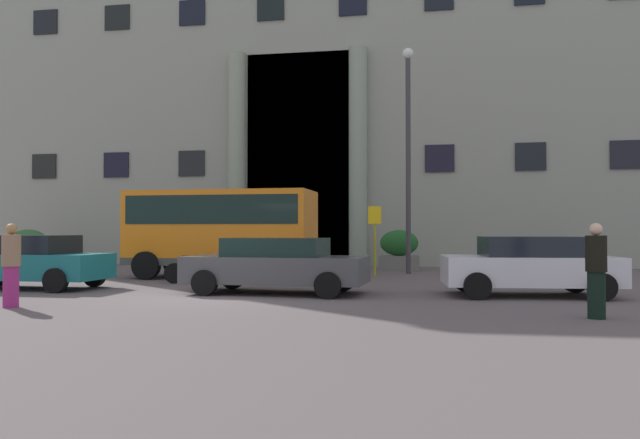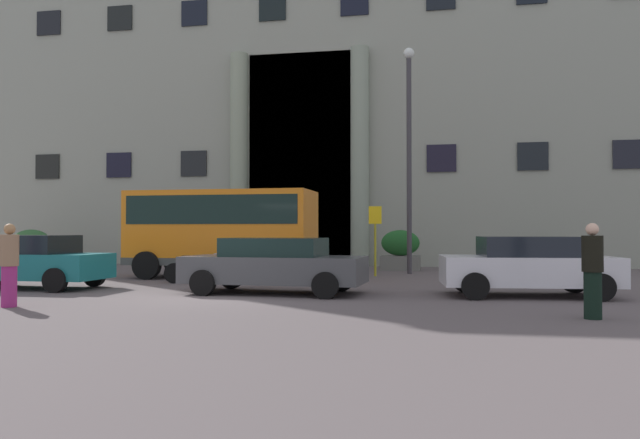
{
  "view_description": "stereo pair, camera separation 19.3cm",
  "coord_description": "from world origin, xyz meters",
  "px_view_note": "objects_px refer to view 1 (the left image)",
  "views": [
    {
      "loc": [
        5.07,
        -13.83,
        1.54
      ],
      "look_at": [
        1.74,
        5.28,
        1.91
      ],
      "focal_mm": 34.43,
      "sensor_mm": 36.0,
      "label": 1
    },
    {
      "loc": [
        5.26,
        -13.8,
        1.54
      ],
      "look_at": [
        1.74,
        5.28,
        1.91
      ],
      "focal_mm": 34.43,
      "sensor_mm": 36.0,
      "label": 2
    }
  ],
  "objects_px": {
    "hedge_planter_far_west": "(28,249)",
    "pedestrian_man_red_shirt": "(596,270)",
    "hedge_planter_entrance_left": "(399,251)",
    "parked_compact_extra": "(276,265)",
    "orange_minibus": "(222,226)",
    "scooter_by_planter": "(196,268)",
    "parked_estate_mid": "(529,265)",
    "hedge_planter_entrance_right": "(547,255)",
    "parked_hatchback_near": "(28,261)",
    "lamppost_plaza_centre": "(408,143)",
    "bus_stop_sign": "(375,233)",
    "pedestrian_child_trailing": "(11,265)"
  },
  "relations": [
    {
      "from": "bus_stop_sign",
      "to": "pedestrian_man_red_shirt",
      "type": "bearing_deg",
      "value": -63.65
    },
    {
      "from": "parked_compact_extra",
      "to": "pedestrian_man_red_shirt",
      "type": "relative_size",
      "value": 2.68
    },
    {
      "from": "hedge_planter_far_west",
      "to": "parked_compact_extra",
      "type": "xyz_separation_m",
      "value": [
        13.33,
        -9.2,
        -0.06
      ]
    },
    {
      "from": "parked_compact_extra",
      "to": "parked_hatchback_near",
      "type": "height_order",
      "value": "parked_hatchback_near"
    },
    {
      "from": "parked_compact_extra",
      "to": "lamppost_plaza_centre",
      "type": "distance_m",
      "value": 9.17
    },
    {
      "from": "hedge_planter_far_west",
      "to": "lamppost_plaza_centre",
      "type": "relative_size",
      "value": 0.22
    },
    {
      "from": "bus_stop_sign",
      "to": "scooter_by_planter",
      "type": "height_order",
      "value": "bus_stop_sign"
    },
    {
      "from": "hedge_planter_entrance_left",
      "to": "pedestrian_child_trailing",
      "type": "bearing_deg",
      "value": -118.81
    },
    {
      "from": "pedestrian_child_trailing",
      "to": "hedge_planter_entrance_left",
      "type": "bearing_deg",
      "value": -56.63
    },
    {
      "from": "hedge_planter_entrance_left",
      "to": "hedge_planter_entrance_right",
      "type": "distance_m",
      "value": 5.65
    },
    {
      "from": "hedge_planter_entrance_right",
      "to": "pedestrian_man_red_shirt",
      "type": "height_order",
      "value": "pedestrian_man_red_shirt"
    },
    {
      "from": "bus_stop_sign",
      "to": "hedge_planter_entrance_right",
      "type": "height_order",
      "value": "bus_stop_sign"
    },
    {
      "from": "orange_minibus",
      "to": "scooter_by_planter",
      "type": "height_order",
      "value": "orange_minibus"
    },
    {
      "from": "bus_stop_sign",
      "to": "hedge_planter_far_west",
      "type": "xyz_separation_m",
      "value": [
        -15.25,
        3.0,
        -0.71
      ]
    },
    {
      "from": "parked_compact_extra",
      "to": "lamppost_plaza_centre",
      "type": "xyz_separation_m",
      "value": [
        3.01,
        7.66,
        4.02
      ]
    },
    {
      "from": "hedge_planter_entrance_left",
      "to": "scooter_by_planter",
      "type": "xyz_separation_m",
      "value": [
        -5.62,
        -7.13,
        -0.31
      ]
    },
    {
      "from": "parked_hatchback_near",
      "to": "scooter_by_planter",
      "type": "bearing_deg",
      "value": 31.69
    },
    {
      "from": "hedge_planter_entrance_left",
      "to": "parked_compact_extra",
      "type": "xyz_separation_m",
      "value": [
        -2.59,
        -9.51,
        -0.05
      ]
    },
    {
      "from": "parked_compact_extra",
      "to": "pedestrian_child_trailing",
      "type": "distance_m",
      "value": 5.86
    },
    {
      "from": "bus_stop_sign",
      "to": "parked_estate_mid",
      "type": "distance_m",
      "value": 7.14
    },
    {
      "from": "parked_estate_mid",
      "to": "pedestrian_man_red_shirt",
      "type": "distance_m",
      "value": 3.75
    },
    {
      "from": "parked_estate_mid",
      "to": "hedge_planter_far_west",
      "type": "bearing_deg",
      "value": 151.1
    },
    {
      "from": "hedge_planter_entrance_left",
      "to": "parked_estate_mid",
      "type": "distance_m",
      "value": 9.71
    },
    {
      "from": "orange_minibus",
      "to": "lamppost_plaza_centre",
      "type": "bearing_deg",
      "value": 27.96
    },
    {
      "from": "hedge_planter_entrance_right",
      "to": "parked_compact_extra",
      "type": "height_order",
      "value": "parked_compact_extra"
    },
    {
      "from": "hedge_planter_far_west",
      "to": "parked_compact_extra",
      "type": "relative_size",
      "value": 0.4
    },
    {
      "from": "bus_stop_sign",
      "to": "hedge_planter_entrance_right",
      "type": "distance_m",
      "value": 7.41
    },
    {
      "from": "bus_stop_sign",
      "to": "pedestrian_man_red_shirt",
      "type": "distance_m",
      "value": 10.59
    },
    {
      "from": "orange_minibus",
      "to": "pedestrian_man_red_shirt",
      "type": "distance_m",
      "value": 12.43
    },
    {
      "from": "parked_compact_extra",
      "to": "pedestrian_child_trailing",
      "type": "bearing_deg",
      "value": -138.84
    },
    {
      "from": "orange_minibus",
      "to": "lamppost_plaza_centre",
      "type": "relative_size",
      "value": 0.74
    },
    {
      "from": "parked_compact_extra",
      "to": "scooter_by_planter",
      "type": "xyz_separation_m",
      "value": [
        -3.03,
        2.38,
        -0.26
      ]
    },
    {
      "from": "pedestrian_man_red_shirt",
      "to": "parked_estate_mid",
      "type": "bearing_deg",
      "value": 67.99
    },
    {
      "from": "orange_minibus",
      "to": "scooter_by_planter",
      "type": "distance_m",
      "value": 2.53
    },
    {
      "from": "orange_minibus",
      "to": "bus_stop_sign",
      "type": "height_order",
      "value": "orange_minibus"
    },
    {
      "from": "scooter_by_planter",
      "to": "parked_hatchback_near",
      "type": "bearing_deg",
      "value": -156.29
    },
    {
      "from": "parked_estate_mid",
      "to": "hedge_planter_entrance_left",
      "type": "bearing_deg",
      "value": 106.24
    },
    {
      "from": "hedge_planter_entrance_left",
      "to": "hedge_planter_entrance_right",
      "type": "relative_size",
      "value": 0.96
    },
    {
      "from": "bus_stop_sign",
      "to": "hedge_planter_far_west",
      "type": "bearing_deg",
      "value": 168.88
    },
    {
      "from": "pedestrian_child_trailing",
      "to": "lamppost_plaza_centre",
      "type": "bearing_deg",
      "value": -61.92
    },
    {
      "from": "hedge_planter_far_west",
      "to": "parked_hatchback_near",
      "type": "distance_m",
      "value": 11.17
    },
    {
      "from": "pedestrian_child_trailing",
      "to": "pedestrian_man_red_shirt",
      "type": "bearing_deg",
      "value": -116.11
    },
    {
      "from": "parked_estate_mid",
      "to": "pedestrian_man_red_shirt",
      "type": "xyz_separation_m",
      "value": [
        0.56,
        -3.7,
        0.12
      ]
    },
    {
      "from": "hedge_planter_entrance_right",
      "to": "lamppost_plaza_centre",
      "type": "height_order",
      "value": "lamppost_plaza_centre"
    },
    {
      "from": "parked_estate_mid",
      "to": "pedestrian_man_red_shirt",
      "type": "relative_size",
      "value": 2.43
    },
    {
      "from": "parked_compact_extra",
      "to": "scooter_by_planter",
      "type": "bearing_deg",
      "value": 145.03
    },
    {
      "from": "pedestrian_man_red_shirt",
      "to": "parked_compact_extra",
      "type": "bearing_deg",
      "value": 123.02
    },
    {
      "from": "hedge_planter_entrance_right",
      "to": "parked_estate_mid",
      "type": "distance_m",
      "value": 9.79
    },
    {
      "from": "hedge_planter_far_west",
      "to": "pedestrian_man_red_shirt",
      "type": "distance_m",
      "value": 23.52
    },
    {
      "from": "scooter_by_planter",
      "to": "pedestrian_man_red_shirt",
      "type": "height_order",
      "value": "pedestrian_man_red_shirt"
    }
  ]
}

